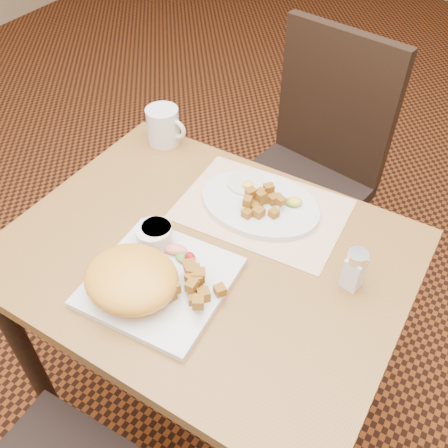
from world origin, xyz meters
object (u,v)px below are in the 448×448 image
at_px(salt_shaker, 355,269).
at_px(coffee_mug, 164,126).
at_px(plate_square, 160,282).
at_px(chair_far, 310,163).
at_px(table, 206,281).
at_px(plate_oval, 260,204).

bearing_deg(salt_shaker, coffee_mug, 161.20).
bearing_deg(plate_square, chair_far, 89.62).
bearing_deg(table, salt_shaker, 14.00).
relative_size(table, salt_shaker, 9.00).
relative_size(plate_square, plate_oval, 0.92).
distance_m(plate_square, coffee_mug, 0.53).
height_order(chair_far, plate_square, chair_far).
relative_size(plate_square, coffee_mug, 2.29).
distance_m(plate_square, salt_shaker, 0.41).
relative_size(plate_oval, salt_shaker, 3.05).
relative_size(chair_far, coffee_mug, 7.94).
relative_size(plate_square, salt_shaker, 2.80).
xyz_separation_m(chair_far, plate_square, (-0.01, -0.82, 0.22)).
bearing_deg(coffee_mug, plate_oval, -16.11).
bearing_deg(table, coffee_mug, 137.70).
distance_m(chair_far, salt_shaker, 0.75).
distance_m(table, plate_oval, 0.23).
height_order(table, plate_oval, plate_oval).
xyz_separation_m(chair_far, salt_shaker, (0.34, -0.61, 0.26)).
bearing_deg(salt_shaker, plate_oval, 157.82).
bearing_deg(table, plate_oval, 79.24).
bearing_deg(plate_oval, coffee_mug, 163.89).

